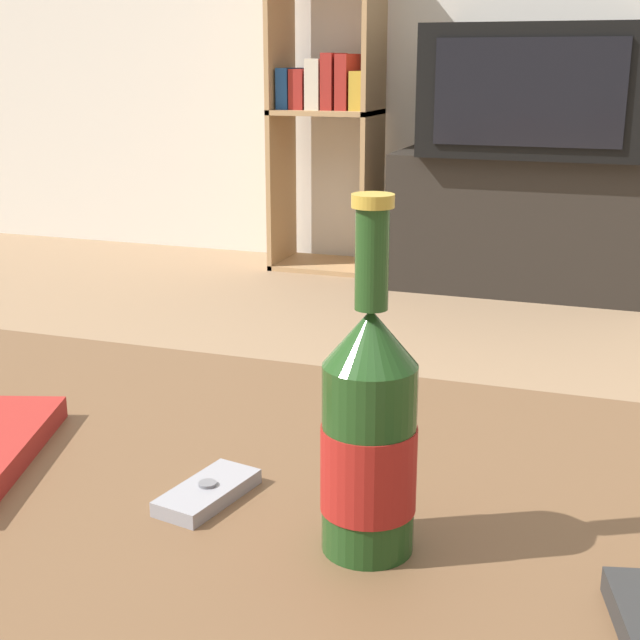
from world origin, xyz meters
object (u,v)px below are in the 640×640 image
at_px(tv_stand, 528,222).
at_px(television, 537,90).
at_px(beer_bottle, 369,435).
at_px(cell_phone, 208,492).
at_px(bookshelf, 327,103).

distance_m(tv_stand, television, 0.49).
bearing_deg(tv_stand, beer_bottle, -86.47).
height_order(tv_stand, television, television).
distance_m(tv_stand, cell_phone, 2.77).
relative_size(bookshelf, beer_bottle, 4.39).
xyz_separation_m(bookshelf, beer_bottle, (1.01, -2.88, -0.12)).
bearing_deg(beer_bottle, cell_phone, 168.69).
bearing_deg(bookshelf, tv_stand, -5.78).
height_order(tv_stand, cell_phone, tv_stand).
distance_m(television, cell_phone, 2.77).
relative_size(bookshelf, cell_phone, 11.44).
bearing_deg(tv_stand, cell_phone, -89.80).
bearing_deg(beer_bottle, television, 93.53).
xyz_separation_m(television, beer_bottle, (0.17, -2.79, -0.18)).
xyz_separation_m(tv_stand, beer_bottle, (0.17, -2.79, 0.30)).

